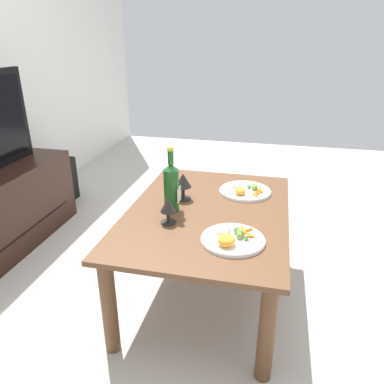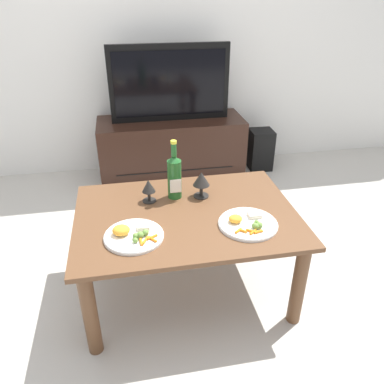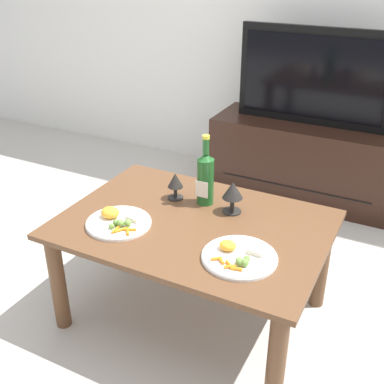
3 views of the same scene
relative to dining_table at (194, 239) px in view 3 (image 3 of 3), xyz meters
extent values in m
plane|color=#B7B2A8|center=(0.00, 0.00, -0.42)|extent=(6.40, 6.40, 0.00)
cube|color=brown|center=(0.00, 0.00, 0.07)|extent=(1.15, 0.81, 0.03)
cylinder|color=brown|center=(-0.51, -0.34, -0.18)|extent=(0.07, 0.07, 0.49)
cylinder|color=brown|center=(0.51, -0.34, -0.18)|extent=(0.07, 0.07, 0.49)
cylinder|color=brown|center=(-0.51, 0.34, -0.18)|extent=(0.07, 0.07, 0.49)
cylinder|color=brown|center=(0.51, 0.34, -0.18)|extent=(0.07, 0.07, 0.49)
cube|color=black|center=(0.12, 1.46, -0.16)|extent=(1.25, 0.46, 0.53)
cube|color=black|center=(0.12, 1.22, -0.26)|extent=(1.00, 0.01, 0.01)
cube|color=black|center=(0.12, 1.46, 0.42)|extent=(0.98, 0.04, 0.61)
cube|color=black|center=(0.12, 1.43, 0.42)|extent=(0.90, 0.01, 0.52)
cylinder|color=#1E5923|center=(-0.03, 0.18, 0.20)|extent=(0.08, 0.08, 0.22)
cone|color=#1E5923|center=(-0.03, 0.18, 0.32)|extent=(0.08, 0.08, 0.03)
cylinder|color=#1E5923|center=(-0.03, 0.18, 0.37)|extent=(0.03, 0.03, 0.07)
cylinder|color=yellow|center=(-0.03, 0.18, 0.41)|extent=(0.03, 0.03, 0.02)
cube|color=silver|center=(-0.03, 0.14, 0.17)|extent=(0.06, 0.00, 0.08)
cylinder|color=black|center=(-0.18, 0.16, 0.09)|extent=(0.07, 0.07, 0.01)
cylinder|color=black|center=(-0.18, 0.16, 0.12)|extent=(0.02, 0.02, 0.05)
cone|color=black|center=(-0.18, 0.16, 0.18)|extent=(0.07, 0.07, 0.07)
cylinder|color=black|center=(0.11, 0.16, 0.09)|extent=(0.09, 0.09, 0.01)
cylinder|color=black|center=(0.11, 0.16, 0.13)|extent=(0.02, 0.02, 0.07)
cone|color=black|center=(0.11, 0.16, 0.20)|extent=(0.09, 0.09, 0.08)
cylinder|color=white|center=(-0.28, -0.16, 0.09)|extent=(0.28, 0.28, 0.01)
torus|color=white|center=(-0.28, -0.16, 0.10)|extent=(0.28, 0.28, 0.01)
ellipsoid|color=orange|center=(-0.34, -0.14, 0.12)|extent=(0.08, 0.07, 0.05)
cube|color=beige|center=(-0.23, -0.12, 0.11)|extent=(0.07, 0.06, 0.02)
cylinder|color=orange|center=(-0.25, -0.23, 0.10)|extent=(0.02, 0.05, 0.01)
cylinder|color=orange|center=(-0.23, -0.22, 0.10)|extent=(0.04, 0.05, 0.01)
cylinder|color=orange|center=(-0.20, -0.22, 0.10)|extent=(0.04, 0.05, 0.01)
cylinder|color=orange|center=(-0.20, -0.20, 0.10)|extent=(0.05, 0.03, 0.01)
sphere|color=olive|center=(-0.27, -0.22, 0.11)|extent=(0.02, 0.02, 0.02)
sphere|color=olive|center=(-0.22, -0.17, 0.11)|extent=(0.03, 0.03, 0.03)
sphere|color=olive|center=(-0.25, -0.19, 0.12)|extent=(0.03, 0.03, 0.03)
sphere|color=olive|center=(-0.27, -0.19, 0.11)|extent=(0.03, 0.03, 0.03)
cylinder|color=white|center=(0.28, -0.16, 0.09)|extent=(0.29, 0.29, 0.01)
torus|color=white|center=(0.28, -0.16, 0.10)|extent=(0.29, 0.29, 0.01)
ellipsoid|color=orange|center=(0.22, -0.14, 0.12)|extent=(0.07, 0.06, 0.04)
cube|color=beige|center=(0.33, -0.11, 0.11)|extent=(0.07, 0.06, 0.02)
cylinder|color=orange|center=(0.21, -0.23, 0.10)|extent=(0.04, 0.04, 0.01)
cylinder|color=orange|center=(0.23, -0.23, 0.10)|extent=(0.04, 0.04, 0.01)
cylinder|color=orange|center=(0.27, -0.24, 0.10)|extent=(0.04, 0.04, 0.01)
cylinder|color=orange|center=(0.30, -0.25, 0.10)|extent=(0.04, 0.02, 0.01)
cylinder|color=orange|center=(0.28, -0.25, 0.10)|extent=(0.04, 0.03, 0.01)
cylinder|color=orange|center=(0.30, -0.25, 0.10)|extent=(0.04, 0.02, 0.01)
sphere|color=olive|center=(0.32, -0.18, 0.11)|extent=(0.02, 0.02, 0.02)
sphere|color=olive|center=(0.30, -0.22, 0.11)|extent=(0.03, 0.03, 0.03)
sphere|color=olive|center=(0.32, -0.22, 0.11)|extent=(0.03, 0.03, 0.03)
sphere|color=olive|center=(0.30, -0.21, 0.11)|extent=(0.03, 0.03, 0.03)
camera|label=1|loc=(-1.69, -0.31, 0.92)|focal=34.53mm
camera|label=2|loc=(-0.28, -1.64, 1.14)|focal=35.46mm
camera|label=3|loc=(0.81, -1.60, 1.15)|focal=44.76mm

